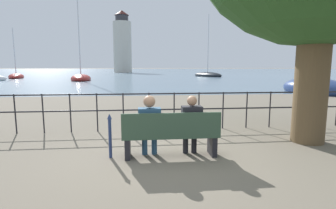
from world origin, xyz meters
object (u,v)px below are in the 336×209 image
park_bench (171,135)px  sailboat_0 (208,75)px  seated_person_left (149,123)px  sailboat_5 (81,78)px  harbor_lighthouse (122,44)px  sailboat_3 (16,77)px  closed_umbrella (110,133)px  sailboat_1 (313,88)px  seated_person_right (191,123)px

park_bench → sailboat_0: size_ratio=0.16×
park_bench → seated_person_left: seated_person_left is taller
sailboat_5 → harbor_lighthouse: 51.79m
park_bench → sailboat_3: 43.83m
park_bench → sailboat_3: (-20.09, 38.96, -0.17)m
closed_umbrella → sailboat_1: size_ratio=0.08×
seated_person_right → sailboat_0: sailboat_0 is taller
park_bench → harbor_lighthouse: size_ratio=0.10×
sailboat_1 → sailboat_3: (-31.21, 27.23, -0.09)m
closed_umbrella → harbor_lighthouse: bearing=93.5°
park_bench → closed_umbrella: (-1.17, 0.10, 0.05)m
park_bench → seated_person_left: bearing=169.3°
seated_person_right → harbor_lighthouse: (-6.52, 81.49, 8.39)m
sailboat_0 → sailboat_3: sailboat_0 is taller
sailboat_5 → harbor_lighthouse: (2.23, 51.00, 8.73)m
seated_person_left → sailboat_0: sailboat_0 is taller
sailboat_0 → sailboat_1: sailboat_0 is taller
sailboat_1 → sailboat_3: size_ratio=1.34×
sailboat_5 → closed_umbrella: bearing=-86.1°
sailboat_3 → sailboat_5: bearing=-53.4°
closed_umbrella → sailboat_5: bearing=103.2°
sailboat_0 → harbor_lighthouse: 43.16m
sailboat_1 → harbor_lighthouse: 72.45m
seated_person_left → seated_person_right: size_ratio=1.01×
closed_umbrella → sailboat_3: sailboat_3 is taller
sailboat_5 → harbor_lighthouse: size_ratio=0.64×
park_bench → sailboat_5: bearing=105.2°
harbor_lighthouse → closed_umbrella: bearing=-86.5°
harbor_lighthouse → seated_person_left: bearing=-86.0°
seated_person_right → harbor_lighthouse: bearing=94.6°
park_bench → sailboat_1: bearing=46.5°
park_bench → sailboat_0: sailboat_0 is taller
seated_person_left → sailboat_1: sailboat_1 is taller
sailboat_3 → harbor_lighthouse: bearing=53.9°
sailboat_0 → sailboat_1: bearing=-112.3°
seated_person_right → sailboat_5: bearing=106.0°
seated_person_right → sailboat_5: 31.72m
seated_person_left → sailboat_5: size_ratio=0.10×
seated_person_right → sailboat_5: (-8.74, 30.49, -0.34)m
park_bench → closed_umbrella: 1.18m
park_bench → sailboat_3: bearing=117.3°
seated_person_left → sailboat_3: sailboat_3 is taller
park_bench → sailboat_5: 31.68m
sailboat_1 → harbor_lighthouse: (-17.22, 69.84, 8.70)m
seated_person_left → sailboat_0: size_ratio=0.10×
sailboat_0 → closed_umbrella: bearing=-127.7°
seated_person_right → sailboat_3: bearing=117.8°
seated_person_right → harbor_lighthouse: 82.18m
park_bench → sailboat_3: size_ratio=0.23×
seated_person_left → harbor_lighthouse: 82.12m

